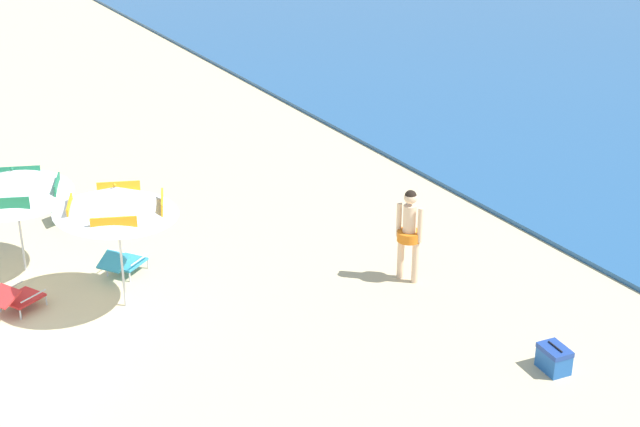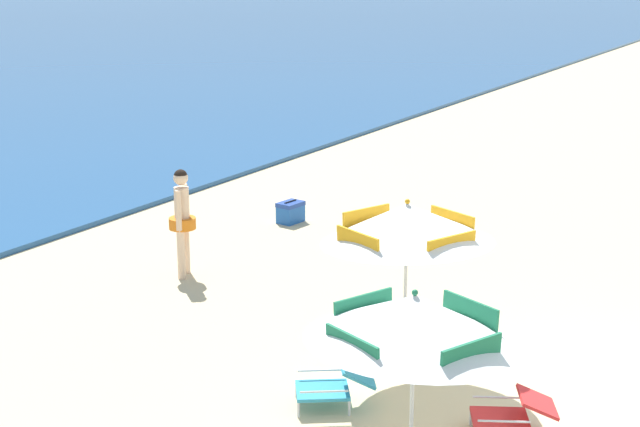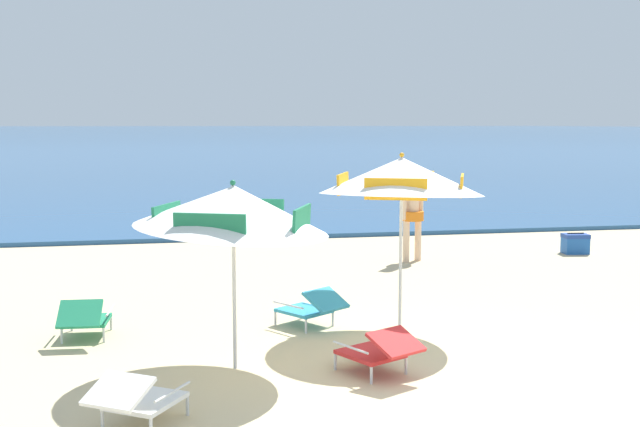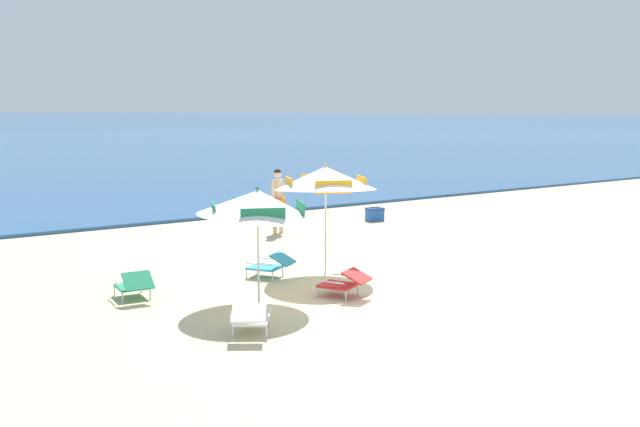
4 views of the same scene
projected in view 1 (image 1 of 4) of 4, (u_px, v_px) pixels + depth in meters
beach_umbrella_striped_main at (14, 183)px, 16.68m from camera, size 2.64×2.62×2.05m
beach_umbrella_striped_second at (116, 200)px, 15.39m from camera, size 2.78×2.79×2.26m
lounge_chair_under_umbrella at (122, 262)px, 17.09m from camera, size 0.93×1.02×0.52m
lounge_chair_facing_sea at (16, 297)px, 15.89m from camera, size 0.87×1.02×0.51m
lounge_chair_spare_folded at (74, 209)px, 19.29m from camera, size 0.63×0.94×0.53m
person_standing_near_shore at (409, 229)px, 16.64m from camera, size 0.48×0.43×1.74m
cooler_box at (554, 359)px, 14.30m from camera, size 0.53×0.41×0.43m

